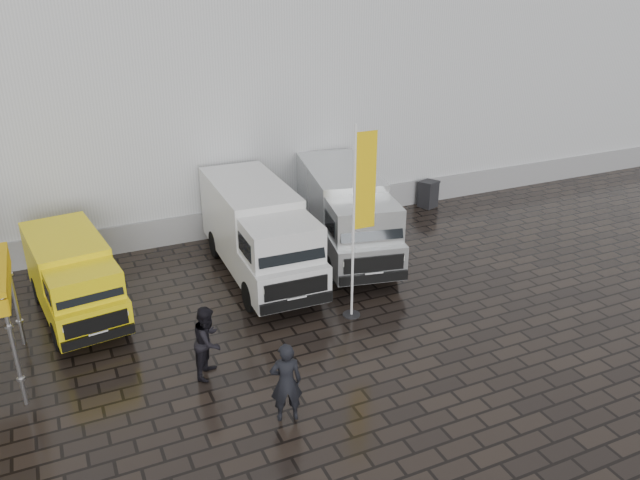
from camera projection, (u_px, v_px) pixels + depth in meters
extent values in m
plane|color=black|center=(366.00, 328.00, 17.16)|extent=(120.00, 120.00, 0.00)
cube|color=silver|center=(244.00, 42.00, 28.89)|extent=(44.00, 16.00, 12.00)
cube|color=gray|center=(315.00, 208.00, 24.36)|extent=(44.00, 0.15, 1.00)
cylinder|color=silver|center=(15.00, 298.00, 15.91)|extent=(0.10, 0.10, 2.73)
cylinder|color=silver|center=(15.00, 353.00, 13.64)|extent=(0.10, 0.10, 2.73)
cylinder|color=black|center=(351.00, 315.00, 17.80)|extent=(0.50, 0.50, 0.04)
cylinder|color=white|center=(353.00, 226.00, 16.70)|extent=(0.07, 0.07, 5.52)
cube|color=yellow|center=(366.00, 181.00, 16.34)|extent=(0.60, 0.03, 2.65)
cube|color=black|center=(428.00, 194.00, 25.74)|extent=(0.85, 0.85, 1.11)
imported|color=black|center=(286.00, 382.00, 13.35)|extent=(0.79, 0.61, 1.91)
imported|color=black|center=(208.00, 341.00, 14.88)|extent=(1.09, 1.13, 1.84)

